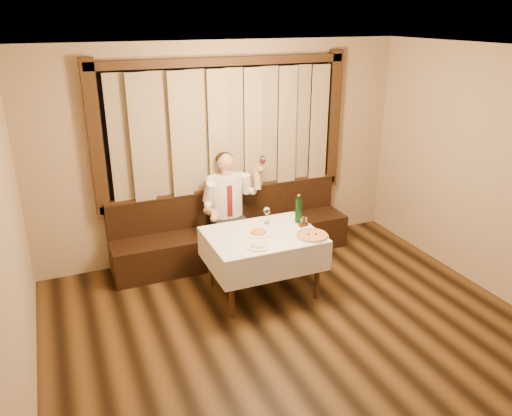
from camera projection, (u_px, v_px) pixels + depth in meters
name	position (u px, v px, depth m)	size (l,w,h in m)	color
room	(293.00, 192.00, 4.78)	(5.01, 6.01, 2.81)	black
banquette	(232.00, 235.00, 6.72)	(3.20, 0.61, 0.94)	black
dining_table	(263.00, 242.00, 5.71)	(1.27, 0.97, 0.76)	black
pizza	(312.00, 235.00, 5.59)	(0.38, 0.38, 0.04)	white
pasta_red	(258.00, 231.00, 5.65)	(0.29, 0.29, 0.10)	white
pasta_cream	(258.00, 244.00, 5.35)	(0.25, 0.25, 0.09)	white
green_bottle	(298.00, 211.00, 5.94)	(0.08, 0.08, 0.35)	#0F471A
table_wine_glass	(267.00, 212.00, 5.90)	(0.08, 0.08, 0.21)	white
cruet_caddy	(303.00, 223.00, 5.87)	(0.12, 0.07, 0.12)	black
seated_man	(229.00, 201.00, 6.42)	(0.82, 0.61, 1.46)	black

